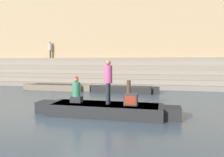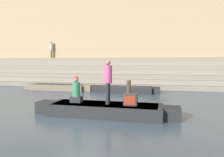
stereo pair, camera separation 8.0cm
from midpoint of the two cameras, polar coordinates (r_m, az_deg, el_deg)
The scene contains 11 objects.
ground_plane at distance 9.36m, azimuth -7.77°, elevation -8.59°, with size 120.00×120.00×0.00m, color #3D4C56.
ghat_steps at distance 19.30m, azimuth 3.32°, elevation 0.80°, with size 36.00×4.04×2.48m.
back_wall at distance 21.39m, azimuth 4.30°, elevation 10.40°, with size 34.20×1.28×8.72m.
rowboat_main at distance 8.59m, azimuth -2.10°, elevation -8.04°, with size 5.68×1.47×0.46m.
person_standing at distance 8.40m, azimuth -1.26°, elevation -0.05°, with size 0.31×0.31×1.69m.
person_rowing at distance 8.92m, azimuth -9.53°, elevation -3.40°, with size 0.44×0.35×1.07m.
tv_set at distance 8.29m, azimuth 4.68°, elevation -5.50°, with size 0.50×0.42×0.42m.
moored_boat_shore at distance 16.72m, azimuth -14.26°, elevation -2.15°, with size 5.28×1.15×0.43m.
moored_boat_distant at distance 14.89m, azimuth 3.16°, elevation -2.81°, with size 4.64×1.15×0.43m.
mooring_post at distance 10.32m, azimuth 4.13°, elevation -3.87°, with size 0.19×0.19×1.23m, color #473828.
person_on_steps at distance 23.04m, azimuth -15.95°, elevation 7.56°, with size 0.29×0.29×1.63m.
Camera 1 is at (3.22, -8.53, 2.10)m, focal length 35.00 mm.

